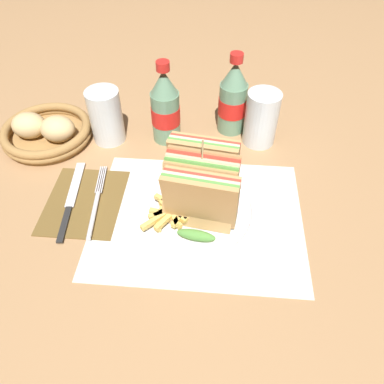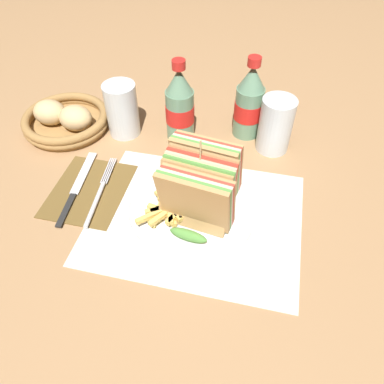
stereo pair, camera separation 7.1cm
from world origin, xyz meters
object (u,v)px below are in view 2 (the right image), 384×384
object	(u,v)px
club_sandwich	(200,185)
fork	(98,197)
coke_bottle_far	(249,103)
bread_basket	(65,120)
coke_bottle_near	(180,106)
glass_near	(275,128)
glass_far	(122,110)
plate_main	(190,210)
knife	(77,188)

from	to	relation	value
club_sandwich	fork	size ratio (longest dim) A/B	0.98
club_sandwich	coke_bottle_far	world-z (taller)	coke_bottle_far
fork	bread_basket	size ratio (longest dim) A/B	0.95
coke_bottle_near	glass_near	distance (m)	0.22
fork	glass_far	distance (m)	0.23
coke_bottle_far	glass_far	size ratio (longest dim) A/B	1.53
plate_main	fork	bearing A→B (deg)	-178.35
knife	coke_bottle_near	xyz separation A→B (m)	(0.16, 0.22, 0.08)
plate_main	club_sandwich	xyz separation A→B (m)	(0.02, 0.00, 0.07)
coke_bottle_near	club_sandwich	bearing A→B (deg)	-67.28
glass_far	bread_basket	world-z (taller)	glass_far
plate_main	coke_bottle_far	distance (m)	0.30
coke_bottle_near	coke_bottle_far	bearing A→B (deg)	17.65
plate_main	coke_bottle_far	xyz separation A→B (m)	(0.07, 0.28, 0.07)
plate_main	knife	distance (m)	0.24
coke_bottle_near	knife	bearing A→B (deg)	-126.57
knife	coke_bottle_near	world-z (taller)	coke_bottle_near
club_sandwich	coke_bottle_far	xyz separation A→B (m)	(0.05, 0.28, 0.00)
glass_far	bread_basket	distance (m)	0.15
coke_bottle_near	bread_basket	bearing A→B (deg)	-173.35
knife	coke_bottle_far	xyz separation A→B (m)	(0.31, 0.27, 0.08)
glass_far	knife	bearing A→B (deg)	-98.23
club_sandwich	knife	distance (m)	0.27
coke_bottle_near	glass_far	distance (m)	0.14
club_sandwich	glass_near	distance (m)	0.27
coke_bottle_far	plate_main	bearing A→B (deg)	-104.60
coke_bottle_near	bread_basket	distance (m)	0.28
fork	glass_far	size ratio (longest dim) A/B	1.54
club_sandwich	knife	xyz separation A→B (m)	(-0.26, 0.01, -0.07)
plate_main	knife	world-z (taller)	plate_main
coke_bottle_near	bread_basket	world-z (taller)	coke_bottle_near
glass_near	bread_basket	bearing A→B (deg)	-175.57
plate_main	coke_bottle_near	size ratio (longest dim) A/B	1.31
knife	bread_basket	size ratio (longest dim) A/B	1.04
knife	coke_bottle_far	distance (m)	0.42
plate_main	glass_far	xyz separation A→B (m)	(-0.21, 0.22, 0.05)
coke_bottle_near	coke_bottle_far	size ratio (longest dim) A/B	1.00
glass_near	coke_bottle_far	bearing A→B (deg)	147.41
glass_near	bread_basket	size ratio (longest dim) A/B	0.62
glass_near	club_sandwich	bearing A→B (deg)	-116.74
glass_far	fork	bearing A→B (deg)	-83.93
coke_bottle_near	bread_basket	size ratio (longest dim) A/B	0.94
knife	coke_bottle_far	bearing A→B (deg)	34.82
coke_bottle_far	glass_near	world-z (taller)	coke_bottle_far
fork	glass_near	size ratio (longest dim) A/B	1.54
fork	knife	world-z (taller)	fork
knife	glass_near	world-z (taller)	glass_near
plate_main	coke_bottle_near	distance (m)	0.26
glass_near	knife	bearing A→B (deg)	-149.08
club_sandwich	coke_bottle_near	distance (m)	0.25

